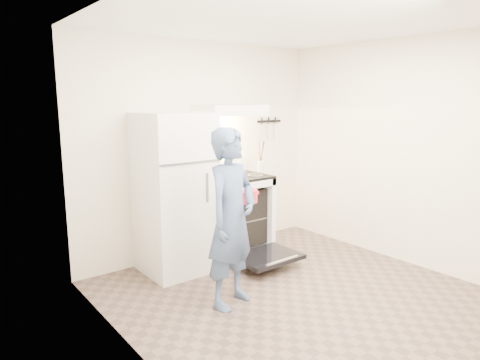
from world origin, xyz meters
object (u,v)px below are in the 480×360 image
dutch_oven (245,196)px  refrigerator (175,193)px  stove_body (234,216)px  tea_kettle (224,164)px  person (232,218)px

dutch_oven → refrigerator: bearing=119.4°
stove_body → dutch_oven: 0.94m
tea_kettle → dutch_oven: size_ratio=0.87×
refrigerator → dutch_oven: (0.40, -0.70, 0.04)m
tea_kettle → dutch_oven: tea_kettle is taller
refrigerator → stove_body: size_ratio=1.85×
stove_body → tea_kettle: tea_kettle is taller
person → dutch_oven: person is taller
stove_body → person: 1.36m
tea_kettle → refrigerator: bearing=-173.2°
refrigerator → dutch_oven: 0.81m
person → dutch_oven: 0.51m
dutch_oven → stove_body: bearing=60.4°
stove_body → person: bearing=-128.1°
refrigerator → stove_body: refrigerator is taller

